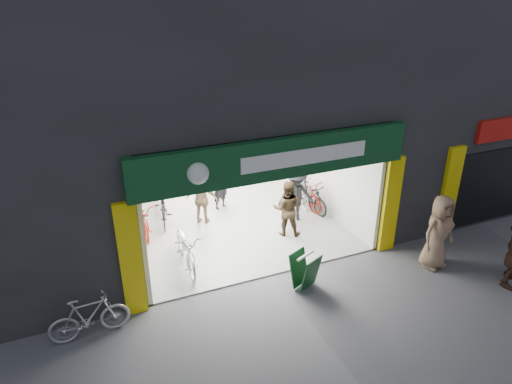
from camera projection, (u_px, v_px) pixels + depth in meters
ground at (273, 275)px, 11.02m from camera, size 60.00×60.00×0.00m
building at (233, 61)px, 13.73m from camera, size 17.00×10.27×8.00m
bike_left_front at (186, 248)px, 11.18m from camera, size 0.79×2.03×1.05m
bike_left_midfront at (163, 205)px, 13.31m from camera, size 0.83×1.84×1.07m
bike_left_midback at (142, 216)px, 12.74m from camera, size 0.72×1.95×1.02m
bike_left_back at (152, 184)px, 14.65m from camera, size 0.58×1.90×1.14m
bike_right_front at (310, 197)px, 13.97m from camera, size 0.71×1.61×0.94m
bike_right_mid at (304, 192)px, 14.28m from camera, size 0.82×1.88×0.96m
bike_right_back at (299, 187)px, 14.50m from camera, size 0.76×1.81×1.05m
parked_bike at (89, 317)px, 8.93m from camera, size 1.59×0.52×0.94m
customer_a at (221, 185)px, 13.98m from camera, size 0.71×0.62×1.62m
customer_b at (287, 209)px, 12.48m from camera, size 0.98×0.90×1.63m
customer_c at (296, 196)px, 13.21m from camera, size 1.18×0.86×1.65m
customer_d at (202, 199)px, 13.09m from camera, size 0.98×0.81×1.57m
pedestrian_near at (438, 232)px, 11.02m from camera, size 1.00×0.71×1.91m
sandwich_board at (305, 270)px, 10.41m from camera, size 0.73×0.73×0.85m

